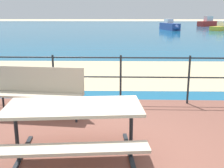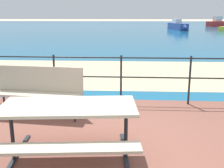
{
  "view_description": "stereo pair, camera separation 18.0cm",
  "coord_description": "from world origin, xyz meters",
  "px_view_note": "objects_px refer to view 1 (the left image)",
  "views": [
    {
      "loc": [
        0.01,
        -3.54,
        1.97
      ],
      "look_at": [
        -0.18,
        2.08,
        0.56
      ],
      "focal_mm": 44.52,
      "sensor_mm": 36.0,
      "label": 1
    },
    {
      "loc": [
        0.19,
        -3.54,
        1.97
      ],
      "look_at": [
        -0.18,
        2.08,
        0.56
      ],
      "focal_mm": 44.52,
      "sensor_mm": 36.0,
      "label": 2
    }
  ],
  "objects_px": {
    "park_bench": "(39,88)",
    "boat_mid": "(224,27)",
    "picnic_table": "(74,118)",
    "boat_near": "(210,23)",
    "boat_far": "(170,26)"
  },
  "relations": [
    {
      "from": "boat_near",
      "to": "boat_mid",
      "type": "xyz_separation_m",
      "value": [
        -2.04,
        -12.78,
        -0.19
      ]
    },
    {
      "from": "park_bench",
      "to": "boat_mid",
      "type": "bearing_deg",
      "value": 70.75
    },
    {
      "from": "boat_near",
      "to": "boat_far",
      "type": "height_order",
      "value": "boat_near"
    },
    {
      "from": "boat_mid",
      "to": "boat_far",
      "type": "bearing_deg",
      "value": 131.36
    },
    {
      "from": "boat_near",
      "to": "boat_far",
      "type": "xyz_separation_m",
      "value": [
        -8.97,
        -12.27,
        -0.05
      ]
    },
    {
      "from": "park_bench",
      "to": "boat_near",
      "type": "distance_m",
      "value": 47.81
    },
    {
      "from": "picnic_table",
      "to": "boat_far",
      "type": "relative_size",
      "value": 0.33
    },
    {
      "from": "park_bench",
      "to": "boat_mid",
      "type": "xyz_separation_m",
      "value": [
        14.83,
        31.95,
        -0.24
      ]
    },
    {
      "from": "picnic_table",
      "to": "park_bench",
      "type": "xyz_separation_m",
      "value": [
        -0.95,
        1.66,
        -0.04
      ]
    },
    {
      "from": "picnic_table",
      "to": "boat_far",
      "type": "xyz_separation_m",
      "value": [
        6.96,
        34.13,
        -0.14
      ]
    },
    {
      "from": "picnic_table",
      "to": "boat_far",
      "type": "distance_m",
      "value": 34.83
    },
    {
      "from": "picnic_table",
      "to": "park_bench",
      "type": "relative_size",
      "value": 1.07
    },
    {
      "from": "park_bench",
      "to": "boat_far",
      "type": "bearing_deg",
      "value": 81.96
    },
    {
      "from": "park_bench",
      "to": "boat_mid",
      "type": "height_order",
      "value": "boat_mid"
    },
    {
      "from": "picnic_table",
      "to": "boat_mid",
      "type": "bearing_deg",
      "value": 61.76
    }
  ]
}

